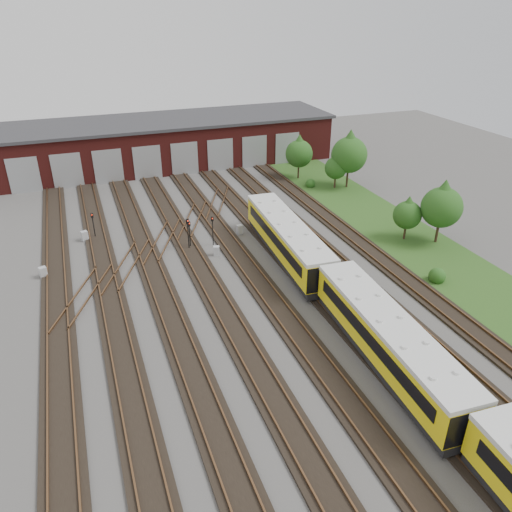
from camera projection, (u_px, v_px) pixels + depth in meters
name	position (u px, v px, depth m)	size (l,w,h in m)	color
ground	(249.00, 308.00, 38.80)	(120.00, 120.00, 0.00)	#413F3C
track_network	(245.00, 303.00, 39.18)	(30.40, 70.00, 0.33)	black
maintenance_shed	(154.00, 143.00, 70.56)	(51.00, 12.50, 6.35)	#571815
grass_verge	(386.00, 224.00, 53.00)	(8.00, 55.00, 0.05)	#274E1A
metro_train	(388.00, 340.00, 31.85)	(3.68, 47.81, 3.24)	black
signal_mast_0	(93.00, 222.00, 49.31)	(0.25, 0.23, 2.65)	black
signal_mast_1	(213.00, 227.00, 47.74)	(0.22, 0.21, 2.98)	black
signal_mast_2	(188.00, 230.00, 46.88)	(0.29, 0.27, 3.14)	black
signal_mast_3	(189.00, 231.00, 47.38)	(0.26, 0.24, 2.68)	black
relay_cabinet_0	(43.00, 272.00, 42.76)	(0.59, 0.49, 0.98)	#AEB0B3
relay_cabinet_1	(85.00, 236.00, 49.24)	(0.61, 0.51, 1.02)	#AEB0B3
relay_cabinet_2	(216.00, 251.00, 46.46)	(0.56, 0.47, 0.93)	#AEB0B3
relay_cabinet_3	(265.00, 232.00, 50.25)	(0.55, 0.45, 0.91)	#AEB0B3
relay_cabinet_4	(240.00, 229.00, 50.72)	(0.57, 0.48, 0.96)	#AEB0B3
tree_0	(299.00, 150.00, 64.84)	(3.55, 3.55, 5.89)	#382519
tree_1	(336.00, 165.00, 61.86)	(2.78, 2.78, 4.61)	#382519
tree_2	(350.00, 151.00, 61.29)	(4.44, 4.44, 7.36)	#382519
tree_3	(408.00, 212.00, 48.44)	(2.77, 2.77, 4.59)	#382519
tree_4	(443.00, 203.00, 47.27)	(3.91, 3.91, 6.48)	#382519
bush_0	(437.00, 274.00, 42.07)	(1.43, 1.43, 1.43)	#214D16
bush_1	(311.00, 182.00, 63.28)	(1.24, 1.24, 1.24)	#214D16
bush_2	(296.00, 159.00, 72.16)	(1.26, 1.26, 1.26)	#214D16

